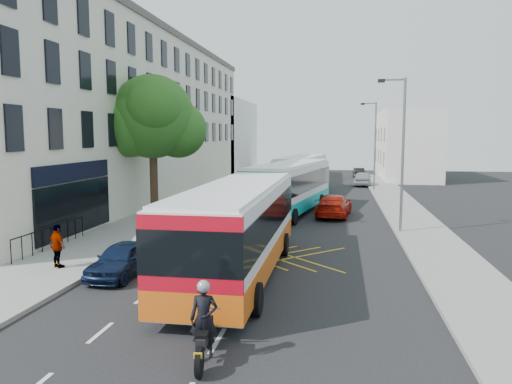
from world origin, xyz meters
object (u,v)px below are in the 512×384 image
at_px(pedestrian_far, 58,246).
at_px(parked_car_blue, 122,259).
at_px(bus_near, 238,228).
at_px(distant_car_silver, 363,179).
at_px(motorbike, 204,323).
at_px(parked_car_silver, 163,234).
at_px(bus_far, 301,173).
at_px(street_tree, 152,118).
at_px(red_hatchback, 334,205).
at_px(lamp_near, 401,147).
at_px(lamp_far, 374,141).
at_px(distant_car_dark, 358,173).
at_px(distant_car_grey, 294,175).
at_px(bus_mid, 290,187).

bearing_deg(pedestrian_far, parked_car_blue, -153.19).
bearing_deg(bus_near, distant_car_silver, 80.11).
height_order(bus_near, motorbike, bus_near).
relative_size(motorbike, parked_car_silver, 0.51).
relative_size(bus_far, pedestrian_far, 7.09).
height_order(street_tree, red_hatchback, street_tree).
height_order(lamp_near, motorbike, lamp_near).
xyz_separation_m(lamp_far, distant_car_dark, (-0.70, 15.45, -4.03)).
relative_size(street_tree, bus_far, 0.74).
height_order(parked_car_silver, distant_car_dark, parked_car_silver).
bearing_deg(bus_near, bus_far, 89.51).
relative_size(lamp_far, parked_car_blue, 2.15).
xyz_separation_m(distant_car_grey, distant_car_dark, (7.47, 5.92, -0.08)).
xyz_separation_m(street_tree, parked_car_blue, (3.61, -12.81, -5.66)).
height_order(street_tree, pedestrian_far, street_tree).
bearing_deg(pedestrian_far, street_tree, -55.20).
distance_m(lamp_far, bus_mid, 15.77).
bearing_deg(bus_near, distant_car_dark, 82.45).
bearing_deg(lamp_far, motorbike, -99.74).
bearing_deg(parked_car_blue, motorbike, -49.52).
bearing_deg(bus_far, lamp_near, -62.92).
distance_m(bus_far, motorbike, 34.35).
bearing_deg(distant_car_silver, distant_car_dark, -86.38).
distance_m(distant_car_dark, pedestrian_far, 46.97).
distance_m(bus_near, distant_car_grey, 38.61).
relative_size(parked_car_blue, pedestrian_far, 2.21).
height_order(lamp_near, red_hatchback, lamp_near).
bearing_deg(distant_car_grey, bus_far, -75.08).
xyz_separation_m(street_tree, pedestrian_far, (0.92, -12.63, -5.30)).
bearing_deg(distant_car_silver, lamp_near, 95.20).
bearing_deg(parked_car_silver, lamp_near, 23.14).
xyz_separation_m(distant_car_dark, pedestrian_far, (-13.09, -45.11, 0.40)).
bearing_deg(lamp_near, street_tree, 168.60).
distance_m(bus_far, distant_car_grey, 11.56).
height_order(bus_near, bus_far, bus_near).
relative_size(parked_car_blue, parked_car_silver, 0.86).
relative_size(bus_near, bus_mid, 0.98).
distance_m(street_tree, parked_car_silver, 10.66).
xyz_separation_m(bus_far, pedestrian_far, (-7.32, -27.81, -0.74)).
height_order(motorbike, parked_car_silver, motorbike).
distance_m(bus_far, parked_car_silver, 23.99).
bearing_deg(bus_near, lamp_near, 53.15).
bearing_deg(motorbike, distant_car_dark, 77.34).
bearing_deg(lamp_near, pedestrian_far, -144.97).
bearing_deg(pedestrian_far, bus_mid, -85.05).
bearing_deg(bus_far, bus_near, -83.37).
height_order(bus_far, parked_car_silver, bus_far).
xyz_separation_m(street_tree, lamp_far, (14.71, 17.03, -1.68)).
bearing_deg(bus_near, distant_car_grey, 92.28).
distance_m(bus_mid, distant_car_dark, 30.17).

